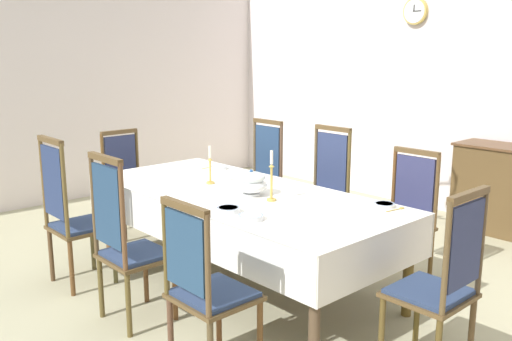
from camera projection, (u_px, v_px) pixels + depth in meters
name	position (u px, v px, depth m)	size (l,w,h in m)	color
ground	(223.00, 290.00, 4.40)	(6.72, 6.51, 0.04)	#B2AE8B
back_wall	(451.00, 60.00, 6.21)	(6.72, 0.08, 3.46)	silver
left_wall	(37.00, 60.00, 6.49)	(0.08, 6.51, 3.46)	silver
dining_table	(239.00, 201.00, 4.37)	(2.67, 1.18, 0.75)	brown
tablecloth	(239.00, 200.00, 4.37)	(2.69, 1.20, 0.31)	white
chair_south_a	(71.00, 213.00, 4.34)	(0.44, 0.42, 1.20)	brown
chair_north_a	(259.00, 177.00, 5.66)	(0.44, 0.42, 1.15)	brown
chair_south_b	(126.00, 241.00, 3.73)	(0.44, 0.42, 1.18)	brown
chair_north_b	(323.00, 192.00, 5.05)	(0.44, 0.42, 1.17)	#504421
chair_south_c	(205.00, 286.00, 3.12)	(0.44, 0.42, 1.05)	brown
chair_north_c	(404.00, 216.00, 4.43)	(0.44, 0.42, 1.07)	brown
chair_head_west	(128.00, 181.00, 5.66)	(0.42, 0.44, 1.05)	brown
chair_head_east	(441.00, 281.00, 3.14)	(0.42, 0.44, 1.11)	brown
soup_tureen	(251.00, 183.00, 4.23)	(0.24, 0.24, 0.20)	white
candlestick_west	(210.00, 169.00, 4.59)	(0.07, 0.07, 0.32)	gold
candlestick_east	(271.00, 180.00, 4.06)	(0.07, 0.07, 0.37)	gold
bowl_near_left	(219.00, 167.00, 5.17)	(0.15, 0.15, 0.03)	white
bowl_near_right	(384.00, 205.00, 3.93)	(0.15, 0.15, 0.03)	white
bowl_far_left	(228.00, 209.00, 3.79)	(0.16, 0.16, 0.04)	white
bowl_far_right	(251.00, 217.00, 3.63)	(0.17, 0.17, 0.03)	white
spoon_primary	(214.00, 167.00, 5.27)	(0.03, 0.18, 0.01)	gold
spoon_secondary	(400.00, 209.00, 3.87)	(0.05, 0.18, 0.01)	gold
mounted_clock	(415.00, 11.00, 6.36)	(0.30, 0.06, 0.30)	#D1B251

